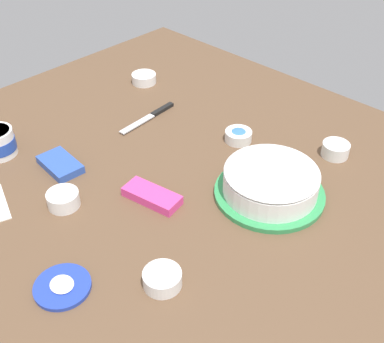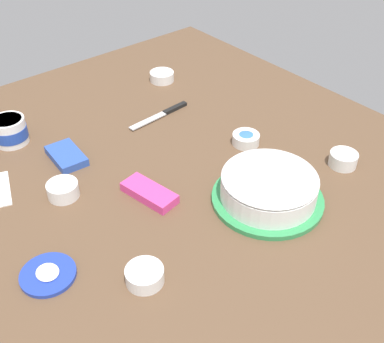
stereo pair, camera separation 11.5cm
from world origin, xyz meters
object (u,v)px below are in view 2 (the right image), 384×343
object	(u,v)px
sprinkle_bowl_rainbow	(63,189)
sprinkle_bowl_blue	(246,138)
spreading_knife	(164,113)
sprinkle_bowl_green	(162,76)
sprinkle_bowl_orange	(145,275)
candy_box_upper	(66,156)
frosting_tub	(10,130)
candy_box_lower	(149,193)
frosting_tub_lid	(48,274)
frosted_cake	(269,188)
sprinkle_bowl_yellow	(343,159)

from	to	relation	value
sprinkle_bowl_rainbow	sprinkle_bowl_blue	xyz separation A→B (m)	(-0.13, -0.54, -0.00)
spreading_knife	sprinkle_bowl_green	distance (m)	0.24
sprinkle_bowl_orange	candy_box_upper	bearing A→B (deg)	-9.38
frosting_tub	candy_box_lower	world-z (taller)	frosting_tub
candy_box_upper	sprinkle_bowl_blue	bearing A→B (deg)	-116.88
sprinkle_bowl_orange	spreading_knife	bearing A→B (deg)	-40.59
frosting_tub_lid	sprinkle_bowl_rainbow	size ratio (longest dim) A/B	1.50
spreading_knife	candy_box_upper	size ratio (longest dim) A/B	1.76
sprinkle_bowl_blue	candy_box_lower	xyz separation A→B (m)	(-0.01, 0.37, -0.01)
frosting_tub	spreading_knife	world-z (taller)	frosting_tub
candy_box_upper	sprinkle_bowl_orange	bearing A→B (deg)	174.90
sprinkle_bowl_green	candy_box_upper	distance (m)	0.55
frosting_tub	sprinkle_bowl_blue	world-z (taller)	frosting_tub
spreading_knife	sprinkle_bowl_green	size ratio (longest dim) A/B	2.67
frosted_cake	candy_box_upper	distance (m)	0.59
candy_box_lower	frosting_tub	bearing A→B (deg)	9.51
frosting_tub	sprinkle_bowl_orange	world-z (taller)	frosting_tub
sprinkle_bowl_rainbow	sprinkle_bowl_orange	bearing A→B (deg)	-179.98
sprinkle_bowl_yellow	candy_box_upper	xyz separation A→B (m)	(0.53, 0.60, -0.01)
sprinkle_bowl_yellow	sprinkle_bowl_orange	world-z (taller)	sprinkle_bowl_yellow
sprinkle_bowl_green	sprinkle_bowl_orange	bearing A→B (deg)	140.77
sprinkle_bowl_green	sprinkle_bowl_orange	xyz separation A→B (m)	(-0.73, 0.59, 0.00)
candy_box_lower	candy_box_upper	size ratio (longest dim) A/B	1.16
sprinkle_bowl_rainbow	candy_box_lower	bearing A→B (deg)	-130.59
candy_box_lower	frosting_tub_lid	bearing A→B (deg)	92.37
frosting_tub_lid	sprinkle_bowl_orange	xyz separation A→B (m)	(-0.15, -0.16, 0.01)
spreading_knife	sprinkle_bowl_yellow	distance (m)	0.59
frosting_tub_lid	spreading_knife	size ratio (longest dim) A/B	0.53
sprinkle_bowl_rainbow	candy_box_upper	world-z (taller)	sprinkle_bowl_rainbow
frosting_tub_lid	sprinkle_bowl_orange	size ratio (longest dim) A/B	1.46
frosting_tub_lid	sprinkle_bowl_yellow	size ratio (longest dim) A/B	1.57
sprinkle_bowl_yellow	frosted_cake	bearing A→B (deg)	83.81
sprinkle_bowl_green	sprinkle_bowl_blue	size ratio (longest dim) A/B	1.08
sprinkle_bowl_rainbow	spreading_knife	bearing A→B (deg)	-70.76
spreading_knife	candy_box_lower	size ratio (longest dim) A/B	1.52
spreading_knife	sprinkle_bowl_yellow	size ratio (longest dim) A/B	2.98
sprinkle_bowl_orange	sprinkle_bowl_green	bearing A→B (deg)	-39.23
frosted_cake	sprinkle_bowl_green	xyz separation A→B (m)	(0.72, -0.19, -0.02)
frosted_cake	sprinkle_bowl_orange	world-z (taller)	frosted_cake
frosting_tub	sprinkle_bowl_yellow	size ratio (longest dim) A/B	1.28
frosted_cake	candy_box_lower	xyz separation A→B (m)	(0.21, 0.23, -0.03)
frosted_cake	spreading_knife	bearing A→B (deg)	-5.86
sprinkle_bowl_yellow	sprinkle_bowl_orange	xyz separation A→B (m)	(0.02, 0.68, -0.00)
frosting_tub	sprinkle_bowl_green	distance (m)	0.60
sprinkle_bowl_yellow	candy_box_lower	bearing A→B (deg)	64.54
frosting_tub	candy_box_upper	size ratio (longest dim) A/B	0.76
frosted_cake	frosting_tub_lid	world-z (taller)	frosted_cake
sprinkle_bowl_green	sprinkle_bowl_rainbow	size ratio (longest dim) A/B	1.07
frosted_cake	sprinkle_bowl_yellow	xyz separation A→B (m)	(-0.03, -0.28, -0.02)
sprinkle_bowl_yellow	sprinkle_bowl_orange	distance (m)	0.68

